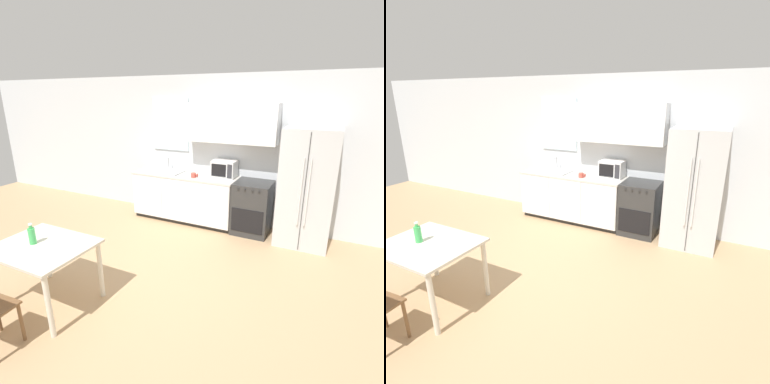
% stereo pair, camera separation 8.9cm
% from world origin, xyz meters
% --- Properties ---
extents(ground_plane, '(12.00, 12.00, 0.00)m').
position_xyz_m(ground_plane, '(0.00, 0.00, 0.00)').
color(ground_plane, tan).
extents(wall_back, '(12.00, 0.38, 2.70)m').
position_xyz_m(wall_back, '(0.04, 2.17, 1.44)').
color(wall_back, silver).
rests_on(wall_back, ground_plane).
extents(kitchen_counter, '(2.01, 0.65, 0.92)m').
position_xyz_m(kitchen_counter, '(-0.47, 1.85, 0.46)').
color(kitchen_counter, '#333333').
rests_on(kitchen_counter, ground_plane).
extents(oven_range, '(0.62, 0.64, 0.92)m').
position_xyz_m(oven_range, '(0.84, 1.85, 0.46)').
color(oven_range, '#2D2D2D').
rests_on(oven_range, ground_plane).
extents(refrigerator, '(0.82, 0.73, 1.88)m').
position_xyz_m(refrigerator, '(1.70, 1.82, 0.94)').
color(refrigerator, silver).
rests_on(refrigerator, ground_plane).
extents(kitchen_sink, '(0.73, 0.45, 0.26)m').
position_xyz_m(kitchen_sink, '(-0.94, 1.85, 0.93)').
color(kitchen_sink, '#B7BABC').
rests_on(kitchen_sink, kitchen_counter).
extents(microwave, '(0.42, 0.32, 0.31)m').
position_xyz_m(microwave, '(0.26, 1.98, 1.07)').
color(microwave, silver).
rests_on(microwave, kitchen_counter).
extents(coffee_mug, '(0.13, 0.09, 0.09)m').
position_xyz_m(coffee_mug, '(-0.22, 1.70, 0.96)').
color(coffee_mug, '#BF4C3F').
rests_on(coffee_mug, kitchen_counter).
extents(dining_table, '(1.04, 0.84, 0.75)m').
position_xyz_m(dining_table, '(-0.76, -1.08, 0.64)').
color(dining_table, beige).
rests_on(dining_table, ground_plane).
extents(drink_bottle, '(0.07, 0.07, 0.24)m').
position_xyz_m(drink_bottle, '(-0.87, -1.09, 0.85)').
color(drink_bottle, '#3FB259').
rests_on(drink_bottle, dining_table).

